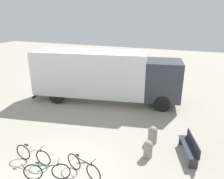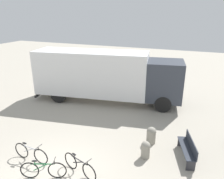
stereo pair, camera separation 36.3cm
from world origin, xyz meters
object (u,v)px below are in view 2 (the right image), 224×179
object	(u,v)px
bicycle_near	(31,153)
delivery_truck	(105,74)
park_bench	(188,148)
bicycle_far	(80,166)
bollard_far_bench	(151,135)
bollard_near_bench	(146,149)
bicycle_middle	(43,170)

from	to	relation	value
bicycle_near	delivery_truck	bearing A→B (deg)	90.05
park_bench	bicycle_far	distance (m)	4.47
park_bench	bicycle_far	size ratio (longest dim) A/B	1.09
delivery_truck	bollard_far_bench	bearing A→B (deg)	-53.24
bollard_near_bench	bollard_far_bench	size ratio (longest dim) A/B	0.94
delivery_truck	bicycle_near	bearing A→B (deg)	-101.32
park_bench	bicycle_near	bearing A→B (deg)	96.89
bicycle_middle	bicycle_far	xyz separation A→B (m)	(1.11, 0.68, 0.00)
bicycle_near	bicycle_middle	xyz separation A→B (m)	(1.11, -0.63, 0.00)
delivery_truck	bollard_far_bench	distance (m)	5.74
bicycle_middle	bicycle_far	size ratio (longest dim) A/B	0.98
park_bench	bollard_far_bench	size ratio (longest dim) A/B	2.19
bicycle_far	delivery_truck	bearing A→B (deg)	123.82
bicycle_near	bicycle_middle	distance (m)	1.28
bicycle_middle	bollard_near_bench	bearing A→B (deg)	17.14
bicycle_far	bollard_near_bench	xyz separation A→B (m)	(2.04, 1.88, 0.04)
bollard_far_bench	bicycle_near	bearing A→B (deg)	-143.97
park_bench	bollard_near_bench	size ratio (longest dim) A/B	2.33
bollard_near_bench	park_bench	bearing A→B (deg)	22.12
park_bench	bicycle_far	bearing A→B (deg)	107.83
delivery_truck	bicycle_far	world-z (taller)	delivery_truck
bicycle_near	bollard_near_bench	distance (m)	4.68
delivery_truck	bollard_near_bench	xyz separation A→B (m)	(4.01, -5.01, -1.45)
delivery_truck	bicycle_middle	world-z (taller)	delivery_truck
delivery_truck	bollard_far_bench	size ratio (longest dim) A/B	12.17
delivery_truck	bollard_near_bench	distance (m)	6.58
bicycle_far	bollard_far_bench	distance (m)	3.65
bicycle_far	bollard_near_bench	distance (m)	2.78
bicycle_far	bollard_far_bench	bearing A→B (deg)	74.15
bicycle_near	bollard_near_bench	xyz separation A→B (m)	(4.26, 1.93, 0.04)
bollard_far_bench	park_bench	bearing A→B (deg)	-16.57
bicycle_middle	bollard_near_bench	xyz separation A→B (m)	(3.15, 2.56, 0.04)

